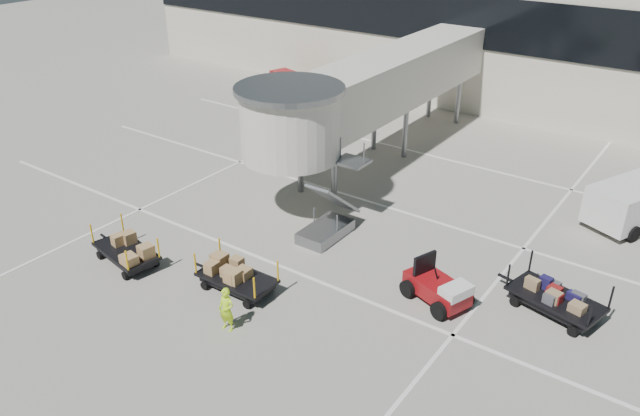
{
  "coord_description": "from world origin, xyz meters",
  "views": [
    {
      "loc": [
        12.07,
        -14.32,
        13.57
      ],
      "look_at": [
        -0.92,
        3.92,
        2.0
      ],
      "focal_mm": 35.0,
      "sensor_mm": 36.0,
      "label": 1
    }
  ],
  "objects_px": {
    "box_cart_near": "(237,276)",
    "belt_loader": "(291,83)",
    "baggage_tug": "(438,288)",
    "suitcase_cart": "(554,299)",
    "ground_worker": "(227,310)",
    "box_cart_far": "(126,251)"
  },
  "relations": [
    {
      "from": "ground_worker",
      "to": "box_cart_far",
      "type": "bearing_deg",
      "value": 166.41
    },
    {
      "from": "suitcase_cart",
      "to": "belt_loader",
      "type": "height_order",
      "value": "belt_loader"
    },
    {
      "from": "box_cart_near",
      "to": "belt_loader",
      "type": "xyz_separation_m",
      "value": [
        -14.1,
        21.45,
        0.08
      ]
    },
    {
      "from": "box_cart_far",
      "to": "ground_worker",
      "type": "distance_m",
      "value": 6.32
    },
    {
      "from": "baggage_tug",
      "to": "suitcase_cart",
      "type": "xyz_separation_m",
      "value": [
        3.61,
        1.81,
        -0.04
      ]
    },
    {
      "from": "baggage_tug",
      "to": "box_cart_near",
      "type": "distance_m",
      "value": 7.46
    },
    {
      "from": "suitcase_cart",
      "to": "box_cart_far",
      "type": "height_order",
      "value": "suitcase_cart"
    },
    {
      "from": "baggage_tug",
      "to": "ground_worker",
      "type": "distance_m",
      "value": 7.64
    },
    {
      "from": "baggage_tug",
      "to": "ground_worker",
      "type": "height_order",
      "value": "ground_worker"
    },
    {
      "from": "box_cart_far",
      "to": "belt_loader",
      "type": "bearing_deg",
      "value": 122.56
    },
    {
      "from": "baggage_tug",
      "to": "box_cart_far",
      "type": "distance_m",
      "value": 12.41
    },
    {
      "from": "box_cart_far",
      "to": "belt_loader",
      "type": "height_order",
      "value": "belt_loader"
    },
    {
      "from": "suitcase_cart",
      "to": "box_cart_near",
      "type": "relative_size",
      "value": 1.1
    },
    {
      "from": "baggage_tug",
      "to": "box_cart_near",
      "type": "xyz_separation_m",
      "value": [
        -6.52,
        -3.62,
        -0.01
      ]
    },
    {
      "from": "baggage_tug",
      "to": "ground_worker",
      "type": "relative_size",
      "value": 1.67
    },
    {
      "from": "belt_loader",
      "to": "box_cart_near",
      "type": "bearing_deg",
      "value": -41.36
    },
    {
      "from": "baggage_tug",
      "to": "belt_loader",
      "type": "bearing_deg",
      "value": 159.08
    },
    {
      "from": "baggage_tug",
      "to": "box_cart_far",
      "type": "relative_size",
      "value": 0.73
    },
    {
      "from": "baggage_tug",
      "to": "ground_worker",
      "type": "bearing_deg",
      "value": -112.61
    },
    {
      "from": "box_cart_far",
      "to": "box_cart_near",
      "type": "bearing_deg",
      "value": 24.25
    },
    {
      "from": "suitcase_cart",
      "to": "ground_worker",
      "type": "bearing_deg",
      "value": -126.25
    },
    {
      "from": "box_cart_far",
      "to": "belt_loader",
      "type": "xyz_separation_m",
      "value": [
        -9.18,
        22.65,
        0.13
      ]
    }
  ]
}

